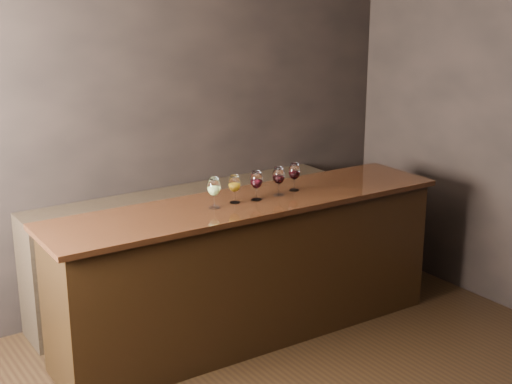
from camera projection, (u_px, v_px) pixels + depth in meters
room_shell at (248, 129)px, 3.37m from camera, size 5.02×4.52×2.81m
bar_counter at (250, 271)px, 5.09m from camera, size 2.85×0.67×0.99m
bar_top at (250, 203)px, 4.95m from camera, size 2.94×0.74×0.04m
back_bar_shelf at (188, 247)px, 5.65m from camera, size 2.58×0.40×0.93m
glass_white at (214, 187)px, 4.73m from camera, size 0.09×0.09×0.21m
glass_amber at (235, 184)px, 4.84m from camera, size 0.08×0.08×0.20m
glass_red_a at (256, 180)px, 4.91m from camera, size 0.09×0.09×0.21m
glass_red_b at (279, 176)px, 5.02m from camera, size 0.09×0.09×0.21m
glass_red_c at (294, 172)px, 5.14m from camera, size 0.09×0.09×0.20m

